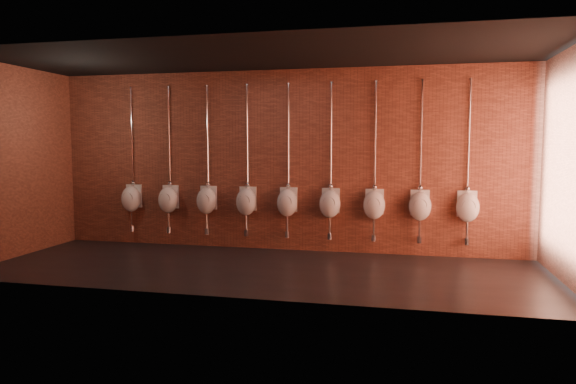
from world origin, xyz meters
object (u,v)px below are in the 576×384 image
urinal_4 (287,202)px  urinal_0 (131,198)px  urinal_1 (168,199)px  urinal_8 (468,206)px  urinal_7 (420,205)px  urinal_3 (246,201)px  urinal_2 (207,200)px  urinal_5 (330,203)px  urinal_6 (374,204)px

urinal_4 → urinal_0: bearing=180.0°
urinal_1 → urinal_8: 5.30m
urinal_8 → urinal_4: bearing=180.0°
urinal_1 → urinal_4: size_ratio=1.00×
urinal_7 → urinal_1: bearing=180.0°
urinal_8 → urinal_3: bearing=180.0°
urinal_1 → urinal_4: 2.27m
urinal_2 → urinal_5: 2.27m
urinal_6 → urinal_3: bearing=180.0°
urinal_2 → urinal_6: bearing=0.0°
urinal_1 → urinal_2: same height
urinal_4 → urinal_5: size_ratio=1.00×
urinal_1 → urinal_8: same height
urinal_2 → urinal_4: 1.51m
urinal_5 → urinal_8: same height
urinal_6 → urinal_7: same height
urinal_4 → urinal_2: bearing=180.0°
urinal_0 → urinal_3: same height
urinal_2 → urinal_3: bearing=0.0°
urinal_1 → urinal_7: bearing=0.0°
urinal_1 → urinal_4: same height
urinal_8 → urinal_0: bearing=180.0°
urinal_6 → urinal_5: bearing=180.0°
urinal_2 → urinal_5: same height
urinal_0 → urinal_6: bearing=0.0°
urinal_3 → urinal_0: bearing=180.0°
urinal_5 → urinal_7: (1.51, 0.00, 0.00)m
urinal_2 → urinal_0: bearing=180.0°
urinal_7 → urinal_8: same height
urinal_5 → urinal_6: size_ratio=1.00×
urinal_7 → urinal_3: bearing=180.0°
urinal_0 → urinal_7: (5.30, 0.00, 0.00)m
urinal_6 → urinal_7: (0.76, 0.00, 0.00)m
urinal_0 → urinal_3: (2.27, 0.00, 0.00)m
urinal_5 → urinal_6: same height
urinal_0 → urinal_2: 1.51m
urinal_1 → urinal_2: (0.76, 0.00, 0.00)m
urinal_6 → urinal_8: (1.51, 0.00, 0.00)m
urinal_2 → urinal_5: size_ratio=1.00×
urinal_1 → urinal_3: (1.51, 0.00, 0.00)m
urinal_0 → urinal_2: (1.51, 0.00, 0.00)m
urinal_1 → urinal_5: size_ratio=1.00×
urinal_3 → urinal_7: same height
urinal_2 → urinal_6: 3.03m
urinal_3 → urinal_6: 2.27m
urinal_3 → urinal_8: size_ratio=1.00×
urinal_1 → urinal_5: 3.03m
urinal_4 → urinal_8: (3.03, 0.00, 0.00)m
urinal_2 → urinal_7: 3.78m
urinal_0 → urinal_3: bearing=0.0°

